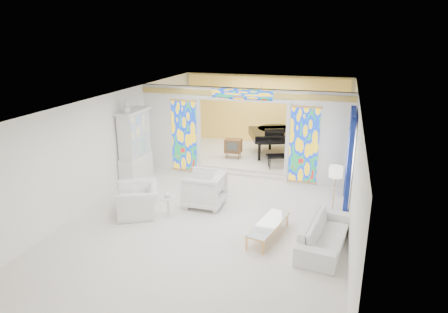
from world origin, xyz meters
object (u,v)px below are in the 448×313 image
(china_cabinet, at_px, (135,147))
(armchair_left, at_px, (138,200))
(tv_console, at_px, (233,146))
(sofa, at_px, (324,234))
(grand_piano, at_px, (274,134))
(coffee_table, at_px, (268,225))
(armchair_right, at_px, (204,189))

(china_cabinet, distance_m, armchair_left, 2.64)
(tv_console, bearing_deg, sofa, -59.00)
(grand_piano, bearing_deg, sofa, -92.09)
(china_cabinet, height_order, grand_piano, china_cabinet)
(coffee_table, distance_m, grand_piano, 6.36)
(armchair_left, height_order, armchair_right, armchair_right)
(armchair_left, height_order, coffee_table, armchair_left)
(armchair_left, height_order, tv_console, tv_console)
(armchair_right, bearing_deg, china_cabinet, -114.09)
(armchair_right, distance_m, sofa, 3.65)
(china_cabinet, bearing_deg, tv_console, 47.60)
(coffee_table, height_order, grand_piano, grand_piano)
(armchair_left, relative_size, coffee_table, 0.71)
(armchair_right, relative_size, tv_console, 1.52)
(grand_piano, distance_m, tv_console, 1.71)
(sofa, bearing_deg, armchair_right, 76.06)
(armchair_right, relative_size, sofa, 0.49)
(china_cabinet, height_order, armchair_right, china_cabinet)
(armchair_left, bearing_deg, grand_piano, 127.35)
(china_cabinet, height_order, coffee_table, china_cabinet)
(coffee_table, xyz_separation_m, tv_console, (-2.33, 5.25, 0.31))
(armchair_left, bearing_deg, tv_console, 136.63)
(coffee_table, distance_m, tv_console, 5.75)
(sofa, bearing_deg, grand_piano, 27.78)
(armchair_left, bearing_deg, armchair_right, 94.48)
(sofa, relative_size, tv_console, 3.14)
(armchair_left, distance_m, coffee_table, 3.64)
(armchair_left, xyz_separation_m, tv_console, (1.30, 4.98, 0.25))
(armchair_left, relative_size, grand_piano, 0.38)
(grand_piano, bearing_deg, armchair_left, -135.91)
(armchair_right, distance_m, grand_piano, 5.10)
(armchair_left, height_order, sofa, armchair_left)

